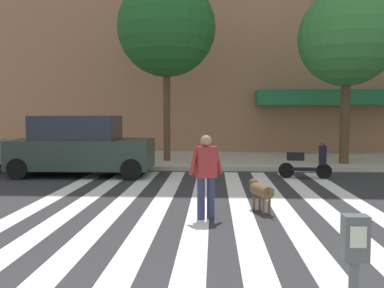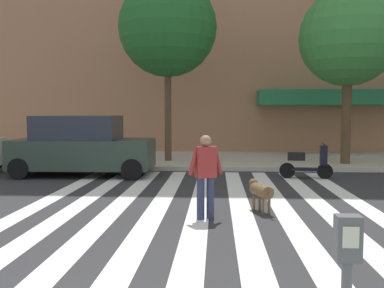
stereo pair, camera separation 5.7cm
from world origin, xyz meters
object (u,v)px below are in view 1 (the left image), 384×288
Objects in this scene: street_tree_middle at (347,38)px; dog_on_leash at (260,191)px; parked_scooter at (305,163)px; street_tree_nearest at (167,28)px; parked_car_behind_first at (81,146)px; pedestrian_dog_walker at (206,172)px.

dog_on_leash is (-3.91, -7.47, -4.36)m from street_tree_middle.
parked_scooter is 0.23× the size of street_tree_nearest.
dog_on_leash is (2.84, -8.10, -4.91)m from street_tree_nearest.
parked_car_behind_first is 7.25m from dog_on_leash.
dog_on_leash is at bearing -70.69° from street_tree_nearest.
dog_on_leash is at bearing -117.67° from street_tree_middle.
parked_car_behind_first reaches higher than parked_scooter.
parked_car_behind_first is 7.23m from parked_scooter.
pedestrian_dog_walker is (-3.01, -5.34, 0.45)m from parked_scooter.
parked_scooter is (7.21, -0.27, -0.48)m from parked_car_behind_first.
dog_on_leash is (-1.89, -4.63, -0.04)m from parked_scooter.
parked_scooter is 7.63m from street_tree_nearest.
parked_scooter is at bearing 60.55° from pedestrian_dog_walker.
street_tree_nearest is 9.89m from dog_on_leash.
parked_car_behind_first is 0.63× the size of street_tree_nearest.
parked_car_behind_first is 4.57× the size of dog_on_leash.
street_tree_nearest is at bearing 109.31° from dog_on_leash.
street_tree_middle is 6.57× the size of dog_on_leash.
street_tree_middle is (6.75, -0.64, -0.55)m from street_tree_nearest.
pedestrian_dog_walker is at bearing -78.99° from street_tree_nearest.
pedestrian_dog_walker reaches higher than parked_scooter.
pedestrian_dog_walker is at bearing -119.45° from parked_scooter.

